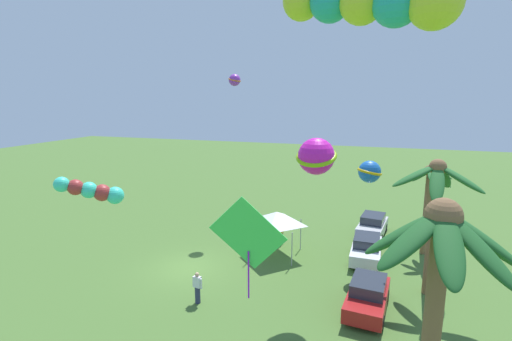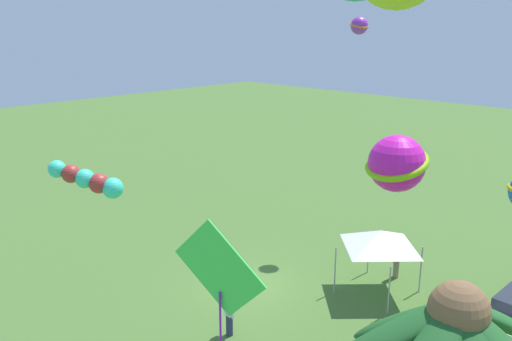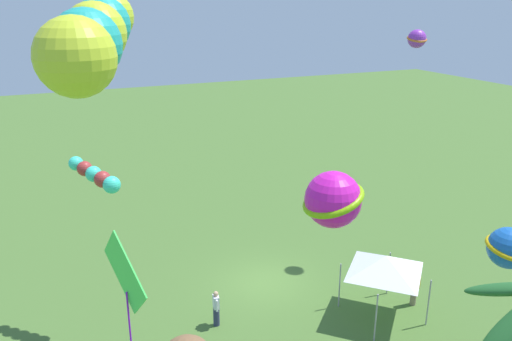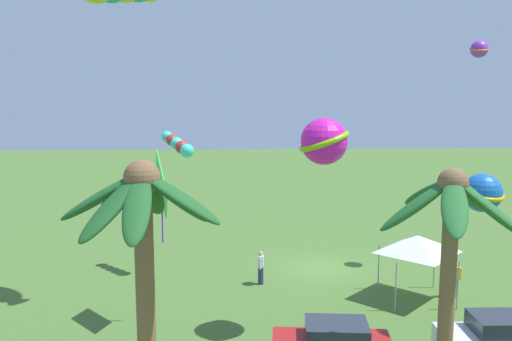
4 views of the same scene
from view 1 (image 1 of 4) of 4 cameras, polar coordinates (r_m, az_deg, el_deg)
name	(u,v)px [view 1 (image 1 of 4)]	position (r m, az deg, el deg)	size (l,w,h in m)	color
ground_plane	(188,268)	(22.97, -10.34, -14.49)	(120.00, 120.00, 0.00)	#476B2D
palm_tree_0	(439,258)	(12.07, 26.18, -11.91)	(4.64, 4.38, 7.14)	brown
palm_tree_1	(434,193)	(20.11, 25.60, -3.18)	(3.86, 4.28, 6.98)	brown
palm_tree_2	(429,189)	(25.56, 24.91, -2.57)	(2.93, 2.80, 5.78)	brown
parked_car_0	(368,295)	(19.15, 16.71, -17.81)	(4.06, 2.09, 1.51)	#A51919
parked_car_1	(372,225)	(28.58, 17.38, -7.98)	(4.11, 2.26, 1.51)	#BCBCC1
parked_car_2	(366,249)	(24.31, 16.52, -11.37)	(3.95, 1.83, 1.51)	silver
spectator_0	(281,233)	(25.74, 3.91, -9.48)	(0.54, 0.30, 1.59)	gray
spectator_1	(197,287)	(19.14, -8.95, -17.24)	(0.29, 0.54, 1.59)	#2D3351
festival_tent	(277,218)	(23.52, 3.16, -7.21)	(2.86, 2.86, 2.85)	#9E9EA3
kite_ball_0	(316,156)	(17.29, 9.20, 2.16)	(1.98, 2.02, 1.70)	#DD1AB2
kite_ball_1	(370,172)	(22.10, 16.97, -0.18)	(1.87, 1.87, 1.27)	blue
kite_tube_2	(92,191)	(15.25, -23.74, -2.85)	(1.72, 2.02, 1.19)	#3AE5C1
kite_tube_3	(371,2)	(10.53, 17.12, 23.42)	(2.15, 4.43, 1.62)	#C5D72A
kite_diamond_4	(248,235)	(12.36, -1.17, -9.82)	(0.74, 2.49, 3.59)	#3FE052
kite_ball_6	(235,80)	(27.75, -3.29, 13.65)	(1.07, 1.07, 0.85)	purple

